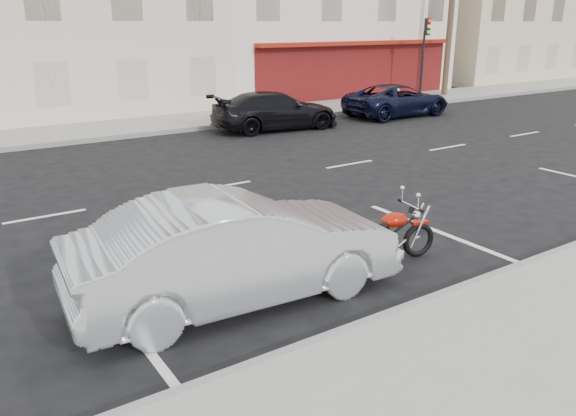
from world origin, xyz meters
name	(u,v)px	position (x,y,z in m)	size (l,w,h in m)	color
ground	(290,174)	(0.00, 0.00, 0.00)	(120.00, 120.00, 0.00)	black
sidewalk_far	(22,138)	(-5.00, 8.70, 0.07)	(80.00, 3.40, 0.15)	gray
curb_near	(267,363)	(-5.00, -7.00, 0.08)	(80.00, 0.12, 0.16)	gray
curb_far	(32,147)	(-5.00, 7.00, 0.08)	(80.00, 0.12, 0.16)	gray
utility_pole	(452,2)	(15.50, 8.60, 4.74)	(1.80, 0.30, 9.00)	#422D1E
traffic_light	(424,48)	(13.50, 8.33, 2.56)	(0.26, 0.30, 3.80)	black
fire_hydrant	(397,92)	(12.00, 8.50, 0.53)	(0.20, 0.20, 0.72)	beige
motorcycle	(420,232)	(-1.17, -5.65, 0.43)	(1.87, 0.68, 0.94)	black
sedan_silver	(237,249)	(-4.44, -5.31, 0.77)	(1.63, 4.66, 1.54)	#ABAFB3
suv_far	(397,100)	(9.08, 5.49, 0.66)	(2.18, 4.73, 1.32)	black
car_far	(275,111)	(3.15, 5.66, 0.69)	(1.93, 4.74, 1.38)	black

